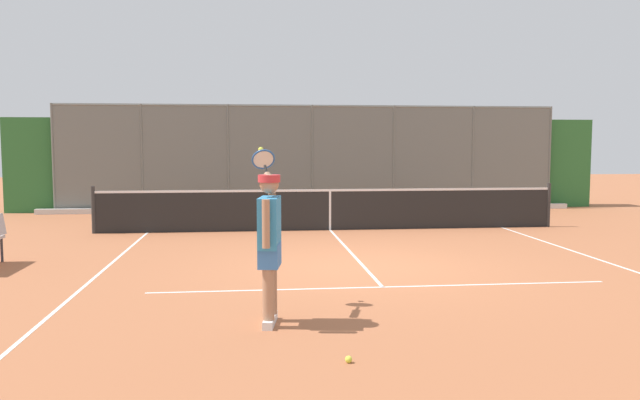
% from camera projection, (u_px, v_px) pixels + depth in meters
% --- Properties ---
extents(ground_plane, '(60.00, 60.00, 0.00)m').
position_uv_depth(ground_plane, '(363.00, 266.00, 10.31)').
color(ground_plane, '#A8603D').
extents(court_line_markings, '(8.44, 10.88, 0.01)m').
position_uv_depth(court_line_markings, '(387.00, 291.00, 8.54)').
color(court_line_markings, white).
rests_on(court_line_markings, ground).
extents(fence_backdrop, '(18.06, 1.37, 3.19)m').
position_uv_depth(fence_backdrop, '(310.00, 164.00, 19.53)').
color(fence_backdrop, slate).
rests_on(fence_backdrop, ground).
extents(tennis_net, '(10.84, 0.09, 1.07)m').
position_uv_depth(tennis_net, '(330.00, 209.00, 14.67)').
color(tennis_net, '#2D2D2D').
rests_on(tennis_net, ground).
extents(tennis_player, '(0.35, 1.42, 1.97)m').
position_uv_depth(tennis_player, '(269.00, 237.00, 6.93)').
color(tennis_player, silver).
rests_on(tennis_player, ground).
extents(tennis_ball_mid_court, '(0.07, 0.07, 0.07)m').
position_uv_depth(tennis_ball_mid_court, '(349.00, 359.00, 5.75)').
color(tennis_ball_mid_court, '#D6E042').
rests_on(tennis_ball_mid_court, ground).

